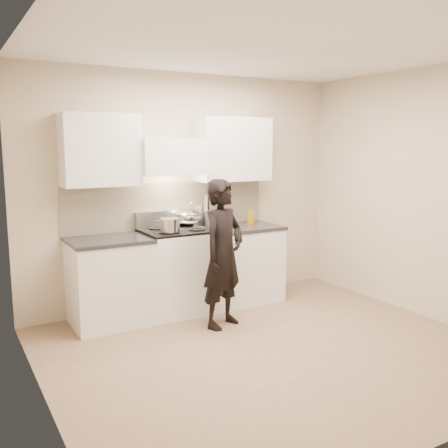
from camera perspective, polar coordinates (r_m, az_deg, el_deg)
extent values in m
plane|color=#8A7158|center=(4.79, 5.49, -14.10)|extent=(4.00, 4.00, 0.00)
cube|color=beige|center=(5.94, -4.14, 3.91)|extent=(4.00, 0.04, 2.70)
cube|color=beige|center=(3.66, -20.60, 0.15)|extent=(0.04, 3.50, 2.70)
cube|color=beige|center=(5.83, 21.98, 3.18)|extent=(0.04, 3.50, 2.70)
cube|color=silver|center=(4.48, 6.04, 19.42)|extent=(4.00, 3.50, 0.02)
cube|color=#FAE9CB|center=(5.84, -6.28, 2.16)|extent=(2.50, 0.02, 0.53)
cube|color=#B8B8B8|center=(5.81, -6.55, 0.58)|extent=(0.76, 0.08, 0.20)
cube|color=white|center=(5.61, -6.07, 7.67)|extent=(0.76, 0.40, 0.40)
cylinder|color=#B6B6BC|center=(5.45, -5.27, 5.75)|extent=(0.66, 0.02, 0.02)
cube|color=white|center=(6.02, 1.10, 8.52)|extent=(0.90, 0.33, 0.75)
cube|color=white|center=(5.38, -13.94, 8.20)|extent=(0.80, 0.33, 0.75)
cube|color=beige|center=(6.00, -2.89, 1.57)|extent=(0.08, 0.01, 0.12)
cube|color=white|center=(5.68, -5.34, -5.48)|extent=(0.76, 0.65, 0.92)
cube|color=black|center=(5.58, -5.41, -0.78)|extent=(0.76, 0.65, 0.02)
cube|color=silver|center=(5.75, -4.46, -0.33)|extent=(0.36, 0.34, 0.01)
cylinder|color=#B6B6BC|center=(5.34, -4.07, -2.86)|extent=(0.62, 0.02, 0.02)
cylinder|color=black|center=(5.37, -6.49, -0.97)|extent=(0.18, 0.18, 0.01)
cylinder|color=black|center=(5.52, -3.06, -0.65)|extent=(0.18, 0.18, 0.01)
cylinder|color=black|center=(5.64, -7.71, -0.51)|extent=(0.18, 0.18, 0.01)
cylinder|color=black|center=(5.78, -4.41, -0.22)|extent=(0.18, 0.18, 0.01)
cube|color=white|center=(6.06, 1.84, -4.70)|extent=(0.90, 0.65, 0.88)
cube|color=black|center=(5.97, 1.86, -0.41)|extent=(0.92, 0.67, 0.04)
cube|color=white|center=(5.42, -12.91, -6.60)|extent=(0.80, 0.65, 0.88)
cube|color=black|center=(5.31, -13.08, -1.82)|extent=(0.82, 0.67, 0.04)
ellipsoid|color=#B6B6BC|center=(5.77, -4.22, 0.82)|extent=(0.36, 0.36, 0.20)
torus|color=#B6B6BC|center=(5.76, -4.22, 1.27)|extent=(0.37, 0.37, 0.02)
ellipsoid|color=beige|center=(5.77, -4.22, 0.72)|extent=(0.20, 0.20, 0.09)
cylinder|color=silver|center=(5.61, -4.07, 1.67)|extent=(0.08, 0.26, 0.19)
cylinder|color=#B6B6BC|center=(5.37, -6.22, -0.11)|extent=(0.28, 0.28, 0.14)
cube|color=#B6B6BC|center=(5.36, -7.61, 0.42)|extent=(0.05, 0.04, 0.01)
cube|color=#B6B6BC|center=(5.37, -4.85, 0.48)|extent=(0.05, 0.04, 0.01)
cylinder|color=#B8B8B8|center=(5.95, -1.90, 0.71)|extent=(0.14, 0.14, 0.19)
cylinder|color=black|center=(5.95, -1.62, 1.64)|extent=(0.02, 0.02, 0.34)
cylinder|color=silver|center=(5.97, -1.78, 1.66)|extent=(0.02, 0.02, 0.34)
cylinder|color=#B8B8B8|center=(5.97, -2.01, 1.66)|extent=(0.02, 0.02, 0.34)
cylinder|color=black|center=(5.95, -2.18, 1.64)|extent=(0.02, 0.02, 0.34)
cylinder|color=#B8B8B8|center=(5.93, -2.19, 1.61)|extent=(0.02, 0.02, 0.34)
cylinder|color=silver|center=(5.91, -2.03, 1.59)|extent=(0.02, 0.02, 0.34)
cylinder|color=black|center=(5.91, -1.79, 1.59)|extent=(0.02, 0.02, 0.34)
cylinder|color=#B8B8B8|center=(5.93, -1.62, 1.61)|extent=(0.02, 0.02, 0.34)
cylinder|color=#D74B06|center=(5.99, 0.05, 0.17)|extent=(0.04, 0.04, 0.07)
cylinder|color=#DF0900|center=(5.99, 0.05, 0.61)|extent=(0.04, 0.04, 0.02)
cylinder|color=#A76F0D|center=(6.15, 3.08, 0.81)|extent=(0.09, 0.09, 0.16)
imported|color=black|center=(5.14, -0.11, -3.42)|extent=(0.66, 0.57, 1.54)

